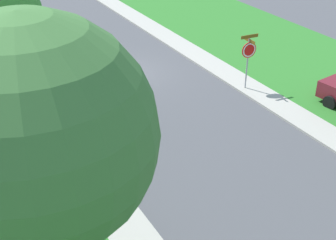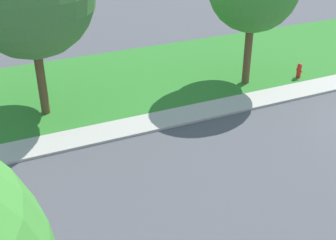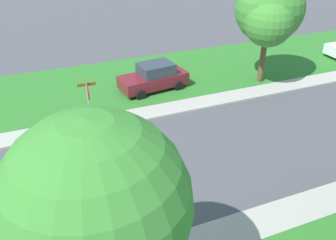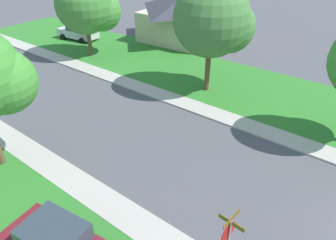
# 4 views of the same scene
# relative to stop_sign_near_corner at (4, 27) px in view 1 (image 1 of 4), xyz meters

# --- Properties ---
(ground_plane) EXTENTS (120.00, 120.00, 0.00)m
(ground_plane) POSITION_rel_stop_sign_near_corner_xyz_m (-4.70, 4.75, -1.88)
(ground_plane) COLOR #4C4C51
(stop_sign_near_corner) EXTENTS (0.91, 0.91, 2.77)m
(stop_sign_near_corner) POSITION_rel_stop_sign_near_corner_xyz_m (0.00, 0.00, 0.00)
(stop_sign_near_corner) COLOR #9E9EA3
(stop_sign_near_corner) RESTS_ON ground
(stop_sign_far_corner) EXTENTS (0.92, 0.92, 2.77)m
(stop_sign_far_corner) POSITION_rel_stop_sign_near_corner_xyz_m (-9.11, 9.39, 0.01)
(stop_sign_far_corner) COLOR #9E9EA3
(stop_sign_far_corner) RESTS_ON ground
(tree_across_right) EXTENTS (5.40, 5.02, 7.64)m
(tree_across_right) POSITION_rel_stop_sign_near_corner_xyz_m (2.90, 17.01, 3.08)
(tree_across_right) COLOR brown
(tree_across_right) RESTS_ON ground
(fire_hydrant) EXTENTS (0.38, 0.22, 0.83)m
(fire_hydrant) POSITION_rel_stop_sign_near_corner_xyz_m (1.23, 4.95, -1.44)
(fire_hydrant) COLOR red
(fire_hydrant) RESTS_ON ground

